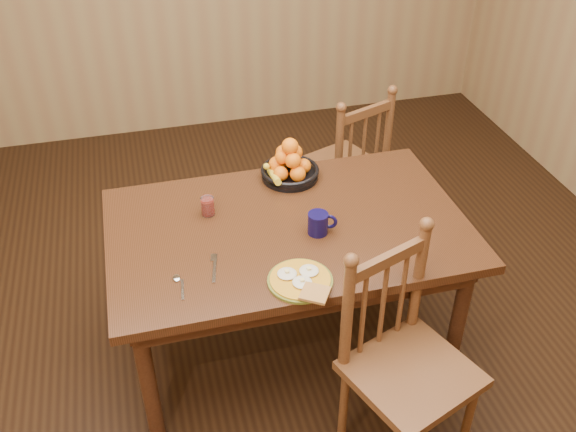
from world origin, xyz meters
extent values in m
cube|color=black|center=(0.00, 0.00, 0.00)|extent=(4.50, 5.00, 0.01)
cube|color=black|center=(0.00, 0.00, 0.73)|extent=(1.60, 1.00, 0.04)
cube|color=black|center=(0.00, 0.42, 0.65)|extent=(1.40, 0.04, 0.10)
cube|color=black|center=(0.00, -0.42, 0.65)|extent=(1.40, 0.04, 0.10)
cube|color=black|center=(0.72, 0.00, 0.65)|extent=(0.04, 0.84, 0.10)
cube|color=black|center=(-0.72, 0.00, 0.65)|extent=(0.04, 0.84, 0.10)
cylinder|color=black|center=(-0.70, -0.40, 0.35)|extent=(0.07, 0.07, 0.70)
cylinder|color=black|center=(0.70, -0.40, 0.35)|extent=(0.07, 0.07, 0.70)
cylinder|color=black|center=(-0.70, 0.40, 0.35)|extent=(0.07, 0.07, 0.70)
cylinder|color=black|center=(0.70, 0.40, 0.35)|extent=(0.07, 0.07, 0.70)
cube|color=#4A2716|center=(0.55, 0.87, 0.45)|extent=(0.56, 0.55, 0.04)
cylinder|color=#4A2716|center=(0.66, 1.09, 0.22)|extent=(0.04, 0.04, 0.43)
cylinder|color=#4A2716|center=(0.32, 0.97, 0.22)|extent=(0.04, 0.04, 0.43)
cylinder|color=#4A2716|center=(0.78, 0.78, 0.22)|extent=(0.04, 0.04, 0.43)
cylinder|color=#4A2716|center=(0.44, 0.65, 0.22)|extent=(0.04, 0.04, 0.43)
cylinder|color=#4A2716|center=(0.79, 0.76, 0.71)|extent=(0.04, 0.04, 0.52)
cylinder|color=#4A2716|center=(0.45, 0.63, 0.71)|extent=(0.04, 0.04, 0.52)
cylinder|color=#4A2716|center=(0.62, 0.69, 0.66)|extent=(0.02, 0.02, 0.40)
cube|color=#4A2716|center=(0.62, 0.69, 0.89)|extent=(0.35, 0.16, 0.05)
cube|color=#4A2716|center=(0.32, -0.71, 0.47)|extent=(0.58, 0.57, 0.04)
cylinder|color=#4A2716|center=(0.56, -0.81, 0.22)|extent=(0.04, 0.04, 0.45)
cylinder|color=#4A2716|center=(0.08, -0.62, 0.22)|extent=(0.04, 0.04, 0.45)
cylinder|color=#4A2716|center=(0.43, -0.48, 0.22)|extent=(0.04, 0.04, 0.45)
cylinder|color=#4A2716|center=(0.08, -0.60, 0.74)|extent=(0.05, 0.05, 0.54)
cylinder|color=#4A2716|center=(0.43, -0.46, 0.74)|extent=(0.05, 0.05, 0.54)
cylinder|color=#4A2716|center=(0.25, -0.53, 0.69)|extent=(0.02, 0.02, 0.42)
cube|color=#4A2716|center=(0.25, -0.53, 0.92)|extent=(0.36, 0.16, 0.05)
cylinder|color=#59601E|center=(-0.05, -0.38, 0.76)|extent=(0.26, 0.26, 0.01)
cylinder|color=#C48619|center=(-0.05, -0.38, 0.76)|extent=(0.24, 0.24, 0.01)
ellipsoid|color=silver|center=(-0.09, -0.34, 0.77)|extent=(0.08, 0.08, 0.01)
cube|color=#F2E08C|center=(-0.09, -0.34, 0.79)|extent=(0.02, 0.02, 0.01)
ellipsoid|color=silver|center=(0.00, -0.35, 0.77)|extent=(0.08, 0.08, 0.01)
cube|color=#F2E08C|center=(0.00, -0.35, 0.79)|extent=(0.02, 0.02, 0.01)
ellipsoid|color=silver|center=(-0.05, -0.41, 0.77)|extent=(0.08, 0.08, 0.01)
cube|color=#F2E08C|center=(-0.05, -0.41, 0.79)|extent=(0.02, 0.02, 0.01)
cube|color=brown|center=(-0.02, -0.48, 0.78)|extent=(0.14, 0.14, 0.01)
cube|color=silver|center=(-0.37, -0.23, 0.75)|extent=(0.04, 0.14, 0.00)
cube|color=silver|center=(-0.36, -0.15, 0.75)|extent=(0.03, 0.05, 0.00)
cube|color=silver|center=(-0.51, -0.31, 0.75)|extent=(0.02, 0.12, 0.00)
ellipsoid|color=silver|center=(-0.52, -0.24, 0.76)|extent=(0.03, 0.04, 0.01)
cylinder|color=#0C0933|center=(0.11, -0.09, 0.80)|extent=(0.09, 0.09, 0.10)
torus|color=#0C0933|center=(0.16, -0.09, 0.80)|extent=(0.07, 0.04, 0.07)
cylinder|color=black|center=(0.11, -0.09, 0.85)|extent=(0.08, 0.08, 0.00)
cylinder|color=silver|center=(-0.33, 0.17, 0.80)|extent=(0.06, 0.06, 0.09)
cylinder|color=maroon|center=(-0.33, 0.17, 0.79)|extent=(0.05, 0.05, 0.07)
cylinder|color=black|center=(0.11, 0.38, 0.76)|extent=(0.28, 0.28, 0.02)
torus|color=black|center=(0.11, 0.38, 0.80)|extent=(0.29, 0.29, 0.02)
cylinder|color=black|center=(0.11, 0.38, 0.75)|extent=(0.10, 0.10, 0.01)
sphere|color=orange|center=(0.18, 0.38, 0.81)|extent=(0.07, 0.07, 0.07)
sphere|color=orange|center=(0.13, 0.45, 0.81)|extent=(0.08, 0.08, 0.08)
sphere|color=orange|center=(0.05, 0.42, 0.81)|extent=(0.08, 0.08, 0.08)
sphere|color=orange|center=(0.05, 0.34, 0.81)|extent=(0.07, 0.07, 0.07)
sphere|color=orange|center=(0.13, 0.31, 0.81)|extent=(0.08, 0.08, 0.08)
sphere|color=orange|center=(0.14, 0.41, 0.87)|extent=(0.08, 0.08, 0.08)
sphere|color=orange|center=(0.07, 0.39, 0.87)|extent=(0.07, 0.07, 0.07)
sphere|color=orange|center=(0.11, 0.34, 0.87)|extent=(0.08, 0.08, 0.08)
sphere|color=orange|center=(0.11, 0.38, 0.93)|extent=(0.08, 0.08, 0.08)
sphere|color=orange|center=(0.09, 0.43, 0.87)|extent=(0.07, 0.07, 0.07)
cylinder|color=yellow|center=(0.02, 0.34, 0.80)|extent=(0.10, 0.17, 0.07)
camera|label=1|loc=(-0.58, -2.23, 2.47)|focal=40.00mm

